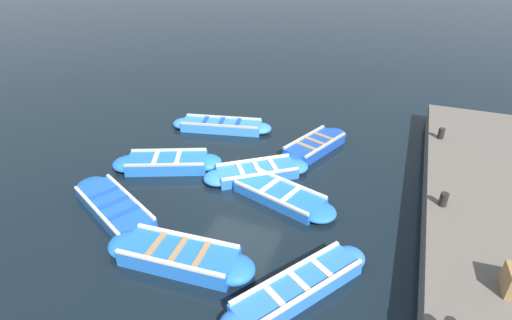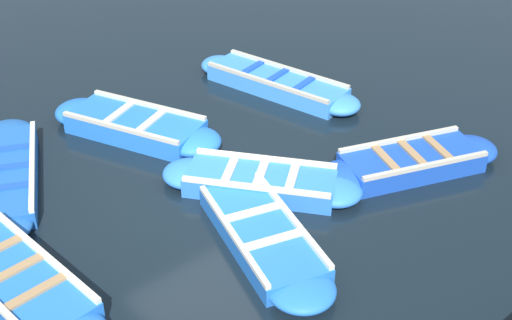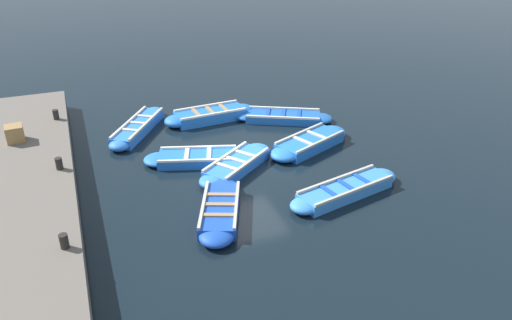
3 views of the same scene
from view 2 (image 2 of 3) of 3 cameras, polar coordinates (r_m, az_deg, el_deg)
name	(u,v)px [view 2 (image 2 of 3)]	position (r m, az deg, el deg)	size (l,w,h in m)	color
ground_plane	(214,192)	(11.67, -3.41, -2.55)	(120.00, 120.00, 0.00)	black
boat_mid_row	(4,176)	(12.49, -19.49, -1.18)	(3.80, 2.55, 0.36)	#1E59AD
boat_drifting	(411,162)	(12.36, 12.31, -0.16)	(2.03, 3.38, 0.40)	#1947B7
boat_far_corner	(262,234)	(10.53, 0.49, -5.96)	(3.63, 1.95, 0.36)	blue
boat_broadside	(16,283)	(10.17, -18.66, -9.31)	(3.66, 1.18, 0.47)	blue
boat_alongside	(136,126)	(13.27, -9.61, 2.69)	(3.55, 2.22, 0.43)	blue
boat_stern_in	(277,84)	(14.66, 1.68, 6.13)	(3.88, 1.59, 0.40)	#3884E0
boat_outer_right	(261,182)	(11.60, 0.39, -1.76)	(3.17, 2.68, 0.38)	blue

